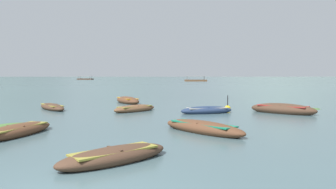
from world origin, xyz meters
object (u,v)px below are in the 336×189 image
rowboat_1 (16,131)px  rowboat_7 (207,110)px  rowboat_0 (283,109)px  rowboat_3 (128,100)px  mooring_buoy (228,108)px  rowboat_2 (52,107)px  rowboat_6 (115,156)px  rowboat_4 (203,128)px  rowboat_8 (135,109)px  ferry_0 (85,79)px  ferry_1 (196,80)px

rowboat_1 → rowboat_7: size_ratio=1.15×
rowboat_0 → rowboat_1: rowboat_0 is taller
rowboat_3 → rowboat_7: rowboat_3 is taller
rowboat_1 → mooring_buoy: bearing=52.0°
rowboat_2 → rowboat_3: (3.78, 5.86, 0.05)m
rowboat_2 → rowboat_6: rowboat_6 is taller
rowboat_3 → rowboat_4: 15.08m
rowboat_1 → rowboat_7: bearing=50.1°
rowboat_8 → rowboat_4: bearing=-56.5°
rowboat_0 → mooring_buoy: mooring_buoy is taller
rowboat_3 → rowboat_7: 9.58m
rowboat_2 → rowboat_6: size_ratio=1.11×
ferry_0 → rowboat_6: bearing=-66.6°
rowboat_2 → rowboat_3: bearing=57.2°
rowboat_2 → mooring_buoy: 12.23m
rowboat_7 → ferry_1: size_ratio=0.35×
rowboat_4 → mooring_buoy: size_ratio=3.55×
rowboat_1 → rowboat_8: (2.46, 8.98, -0.00)m
rowboat_1 → rowboat_6: 5.93m
rowboat_4 → mooring_buoy: 9.23m
mooring_buoy → rowboat_2: bearing=-172.3°
rowboat_4 → rowboat_8: rowboat_4 is taller
rowboat_1 → mooring_buoy: size_ratio=3.67×
rowboat_2 → rowboat_3: 6.98m
rowboat_8 → rowboat_1: bearing=-105.3°
rowboat_1 → mooring_buoy: 13.88m
rowboat_7 → ferry_0: 186.56m
rowboat_1 → ferry_0: ferry_0 is taller
rowboat_3 → ferry_0: ferry_0 is taller
rowboat_1 → rowboat_8: size_ratio=1.20×
rowboat_4 → rowboat_7: bearing=90.3°
rowboat_4 → rowboat_8: 8.61m
ferry_0 → rowboat_7: bearing=-64.5°
rowboat_7 → ferry_1: 118.04m
rowboat_1 → rowboat_3: bearing=89.2°
rowboat_1 → rowboat_6: bearing=-31.8°
rowboat_7 → ferry_0: (-80.19, 168.44, 0.27)m
rowboat_0 → rowboat_3: (-11.66, 5.85, -0.03)m
rowboat_3 → rowboat_8: 6.58m
rowboat_3 → rowboat_0: bearing=-26.6°
rowboat_1 → ferry_1: 126.35m
rowboat_7 → rowboat_4: bearing=-89.7°
rowboat_3 → rowboat_6: rowboat_3 is taller
rowboat_4 → rowboat_7: 6.78m
rowboat_1 → ferry_0: size_ratio=0.41×
rowboat_6 → rowboat_2: bearing=124.7°
rowboat_6 → ferry_1: 129.60m
rowboat_7 → rowboat_0: bearing=8.8°
rowboat_3 → rowboat_4: (6.99, -13.36, -0.03)m
rowboat_3 → ferry_1: 111.19m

